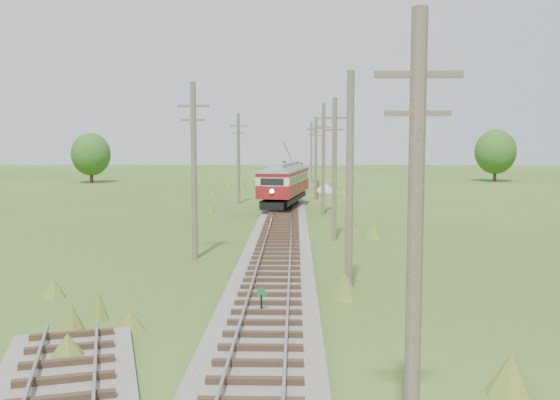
{
  "coord_description": "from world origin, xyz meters",
  "views": [
    {
      "loc": [
        0.98,
        -19.51,
        6.13
      ],
      "look_at": [
        0.0,
        19.0,
        2.37
      ],
      "focal_mm": 40.0,
      "sensor_mm": 36.0,
      "label": 1
    }
  ],
  "objects_px": {
    "switch_marker": "(261,299)",
    "gravel_pile": "(326,188)",
    "streetcar": "(285,181)",
    "gondola": "(288,174)"
  },
  "relations": [
    {
      "from": "streetcar",
      "to": "gravel_pile",
      "type": "height_order",
      "value": "streetcar"
    },
    {
      "from": "streetcar",
      "to": "gravel_pile",
      "type": "relative_size",
      "value": 3.86
    },
    {
      "from": "switch_marker",
      "to": "streetcar",
      "type": "height_order",
      "value": "streetcar"
    },
    {
      "from": "switch_marker",
      "to": "gondola",
      "type": "xyz_separation_m",
      "value": [
        0.2,
        54.23,
        1.36
      ]
    },
    {
      "from": "gondola",
      "to": "streetcar",
      "type": "bearing_deg",
      "value": -81.99
    },
    {
      "from": "streetcar",
      "to": "gravel_pile",
      "type": "xyz_separation_m",
      "value": [
        4.5,
        18.44,
        -2.03
      ]
    },
    {
      "from": "switch_marker",
      "to": "streetcar",
      "type": "xyz_separation_m",
      "value": [
        0.2,
        33.25,
        1.89
      ]
    },
    {
      "from": "streetcar",
      "to": "gondola",
      "type": "xyz_separation_m",
      "value": [
        0.0,
        20.98,
        -0.53
      ]
    },
    {
      "from": "switch_marker",
      "to": "gravel_pile",
      "type": "bearing_deg",
      "value": 84.81
    },
    {
      "from": "switch_marker",
      "to": "gravel_pile",
      "type": "height_order",
      "value": "switch_marker"
    }
  ]
}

